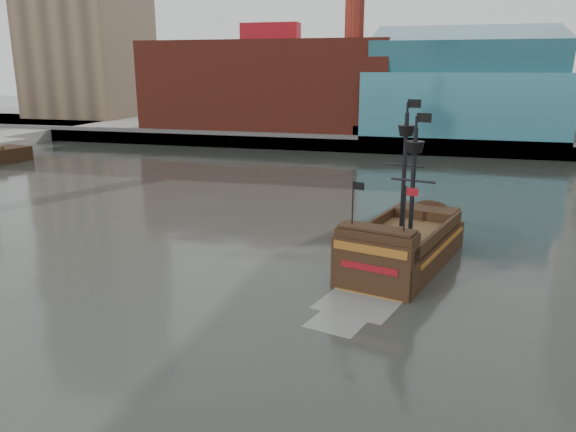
% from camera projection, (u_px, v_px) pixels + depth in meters
% --- Properties ---
extents(ground, '(400.00, 400.00, 0.00)m').
position_uv_depth(ground, '(264.00, 339.00, 27.06)').
color(ground, '#272925').
rests_on(ground, ground).
extents(promenade_far, '(220.00, 60.00, 2.00)m').
position_uv_depth(promenade_far, '(405.00, 128.00, 112.45)').
color(promenade_far, slate).
rests_on(promenade_far, ground).
extents(seawall, '(220.00, 1.00, 2.60)m').
position_uv_depth(seawall, '(391.00, 145.00, 84.91)').
color(seawall, '#4C4C49').
rests_on(seawall, ground).
extents(pirate_ship, '(8.32, 16.03, 11.51)m').
position_uv_depth(pirate_ship, '(403.00, 250.00, 36.95)').
color(pirate_ship, black).
rests_on(pirate_ship, ground).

